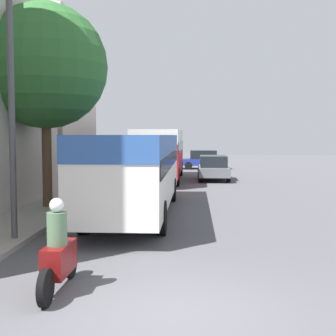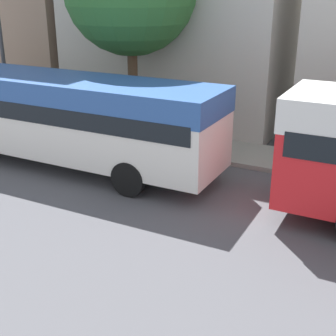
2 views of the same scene
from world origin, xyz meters
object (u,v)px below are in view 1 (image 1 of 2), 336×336
object	(u,v)px
car_crossing	(213,167)
pedestrian_near_curb	(100,169)
car_far_curb	(203,159)
motorcycle_behind_lead	(58,255)
bus_lead	(137,163)
bus_following	(160,148)

from	to	relation	value
car_crossing	pedestrian_near_curb	xyz separation A→B (m)	(-6.06, -5.76, 0.31)
car_far_curb	pedestrian_near_curb	distance (m)	16.60
car_crossing	car_far_curb	distance (m)	9.86
motorcycle_behind_lead	car_far_curb	xyz separation A→B (m)	(3.22, 31.23, 0.12)
bus_lead	car_crossing	bearing A→B (deg)	76.00
motorcycle_behind_lead	car_crossing	bearing A→B (deg)	80.29
bus_lead	pedestrian_near_curb	distance (m)	7.83
motorcycle_behind_lead	bus_following	bearing A→B (deg)	89.12
car_crossing	pedestrian_near_curb	distance (m)	8.37
bus_following	car_crossing	size ratio (longest dim) A/B	2.41
motorcycle_behind_lead	pedestrian_near_curb	xyz separation A→B (m)	(-2.40, 15.62, 0.42)
bus_lead	bus_following	world-z (taller)	bus_following
car_crossing	car_far_curb	xyz separation A→B (m)	(-0.44, 9.85, 0.00)
bus_lead	car_far_curb	xyz separation A→B (m)	(2.81, 22.89, -1.06)
bus_lead	car_crossing	xyz separation A→B (m)	(3.25, 13.04, -1.07)
bus_lead	motorcycle_behind_lead	xyz separation A→B (m)	(-0.41, -8.34, -1.18)
bus_following	car_far_curb	world-z (taller)	bus_following
pedestrian_near_curb	motorcycle_behind_lead	bearing A→B (deg)	-81.26
motorcycle_behind_lead	car_far_curb	size ratio (longest dim) A/B	0.56
motorcycle_behind_lead	car_crossing	world-z (taller)	motorcycle_behind_lead
bus_lead	car_crossing	size ratio (longest dim) A/B	2.52
car_crossing	pedestrian_near_curb	size ratio (longest dim) A/B	2.38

